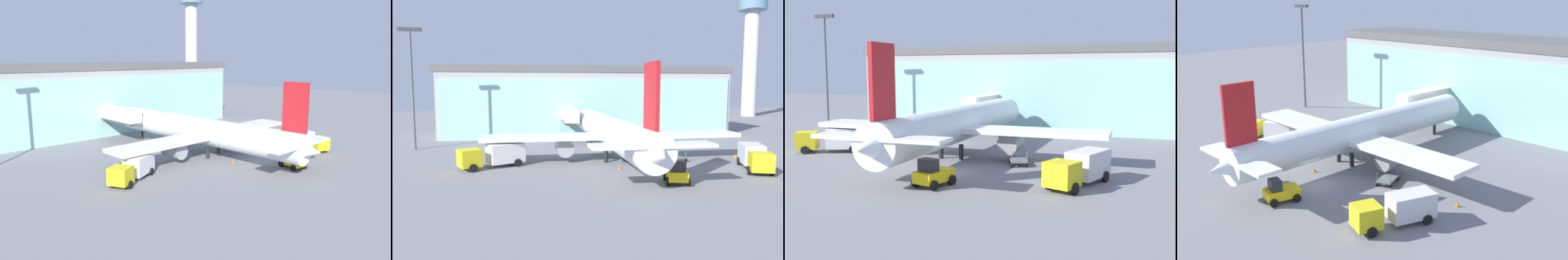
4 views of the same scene
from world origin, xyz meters
TOP-DOWN VIEW (x-y plane):
  - ground at (0.00, 0.00)m, footprint 240.00×240.00m
  - terminal_building at (-0.00, 35.14)m, footprint 55.05×14.58m
  - jet_bridge at (-4.69, 26.64)m, footprint 3.11×13.60m
  - apron_light_mast at (-28.26, 21.03)m, footprint 3.20×0.40m
  - airplane at (-2.06, 8.20)m, footprint 31.87×37.69m
  - catering_truck at (-16.37, 5.87)m, footprint 7.56×5.01m
  - fuel_truck at (11.80, -0.95)m, footprint 4.75×7.60m
  - baggage_cart at (5.25, 5.27)m, footprint 2.46×3.18m
  - pushback_tug at (0.80, -4.98)m, footprint 2.93×3.58m
  - safety_cone_nose at (-2.75, 2.01)m, footprint 0.36×0.36m
  - safety_cone_wingtip at (13.66, 5.54)m, footprint 0.36×0.36m

SIDE VIEW (x-z plane):
  - ground at x=0.00m, z-range 0.00..0.00m
  - safety_cone_nose at x=-2.75m, z-range 0.00..0.55m
  - safety_cone_wingtip at x=13.66m, z-range 0.00..0.55m
  - baggage_cart at x=5.25m, z-range -0.25..1.25m
  - pushback_tug at x=0.80m, z-range -0.18..2.12m
  - catering_truck at x=-16.37m, z-range 0.14..2.79m
  - fuel_truck at x=11.80m, z-range 0.14..2.79m
  - airplane at x=-2.06m, z-range -2.17..9.04m
  - jet_bridge at x=-4.69m, z-range 1.45..7.11m
  - terminal_building at x=0.00m, z-range 0.00..12.94m
  - apron_light_mast at x=-28.26m, z-range 1.72..19.23m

